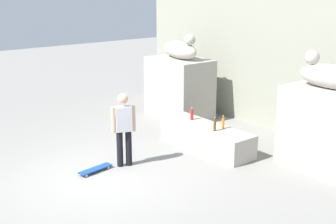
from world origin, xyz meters
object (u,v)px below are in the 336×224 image
Objects in this scene: statue_reclining_right at (333,76)px; skateboard at (95,169)px; bottle_brown at (215,125)px; statue_reclining_left at (180,49)px; bottle_red at (192,115)px; skater at (124,127)px; bottle_orange at (223,123)px.

statue_reclining_right is 2.01× the size of skateboard.
bottle_brown is at bearing -25.41° from skateboard.
statue_reclining_left reaches higher than skateboard.
skateboard is at bearing 48.96° from statue_reclining_right.
skater is at bearing -82.49° from bottle_red.
skateboard is 2.49× the size of bottle_brown.
bottle_brown is (-2.10, -1.39, -1.35)m from statue_reclining_right.
statue_reclining_left reaches higher than bottle_brown.
skateboard is at bearing -105.03° from bottle_orange.
statue_reclining_right is at bearing 21.14° from bottle_red.
statue_reclining_left and statue_reclining_right have the same top height.
skateboard is 3.03m from bottle_red.
skateboard is at bearing -55.50° from statue_reclining_left.
bottle_brown is (0.82, 2.77, 0.66)m from skateboard.
bottle_brown is (-0.00, -0.28, 0.00)m from bottle_orange.
statue_reclining_left is 3.54m from bottle_brown.
skateboard is at bearing -165.74° from skater.
statue_reclining_left reaches higher than bottle_red.
bottle_orange is 1.03m from bottle_red.
bottle_red is at bearing -24.71° from statue_reclining_left.
bottle_orange is at bearing 5.40° from bottle_red.
statue_reclining_left is at bearing 154.93° from bottle_brown.
bottle_brown reaches higher than bottle_orange.
bottle_red is at bearing -4.95° from skateboard.
bottle_brown is (2.96, -1.39, -1.35)m from statue_reclining_left.
statue_reclining_left is 5.23× the size of bottle_red.
bottle_orange is 0.99× the size of bottle_brown.
statue_reclining_left is 5.02× the size of bottle_brown.
bottle_brown reaches higher than skateboard.
bottle_orange is at bearing -23.99° from skateboard.
statue_reclining_left reaches higher than bottle_orange.
skateboard is (-2.92, -4.16, -2.01)m from statue_reclining_right.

